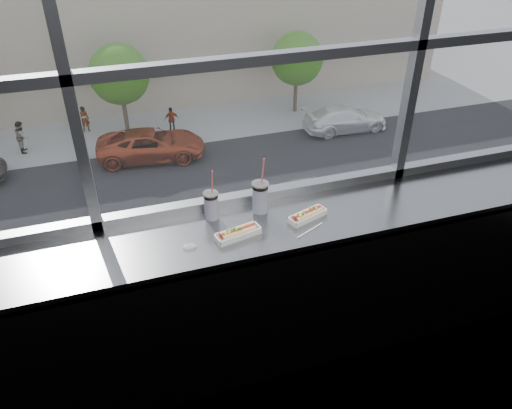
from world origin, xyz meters
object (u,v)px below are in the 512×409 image
object	(u,v)px
soda_cup_right	(260,196)
car_near_d	(312,193)
car_near_e	(403,178)
car_far_b	(151,140)
soda_cup_left	(211,204)
car_near_c	(112,230)
pedestrian_a	(21,134)
pedestrian_b	(84,117)
car_far_c	(346,115)
tree_right	(297,59)
pedestrian_c	(171,117)
wrapper	(189,246)
hotdog_tray_left	(238,233)
loose_straw	(310,230)
tree_center	(119,74)
hotdog_tray_right	(308,215)

from	to	relation	value
soda_cup_right	car_near_d	size ratio (longest dim) A/B	0.06
car_near_e	car_far_b	size ratio (longest dim) A/B	0.86
soda_cup_left	car_near_e	world-z (taller)	soda_cup_left
car_near_c	pedestrian_a	distance (m)	12.08
car_near_d	pedestrian_b	size ratio (longest dim) A/B	3.06
car_far_c	tree_right	xyz separation A→B (m)	(-1.87, 4.00, 2.61)
car_near_d	car_near_e	distance (m)	4.99
pedestrian_b	pedestrian_c	world-z (taller)	pedestrian_b
wrapper	car_near_d	size ratio (longest dim) A/B	0.01
car_far_c	pedestrian_b	size ratio (longest dim) A/B	3.08
pedestrian_a	hotdog_tray_left	bearing A→B (deg)	-168.83
car_far_b	pedestrian_c	size ratio (longest dim) A/B	3.54
tree_right	soda_cup_right	bearing A→B (deg)	-113.12
loose_straw	pedestrian_b	distance (m)	31.53
car_far_b	car_near_c	xyz separation A→B (m)	(-2.84, -8.00, -0.19)
pedestrian_b	tree_center	size ratio (longest dim) A/B	0.36
wrapper	car_far_c	world-z (taller)	wrapper
car_near_d	pedestrian_c	bearing A→B (deg)	25.06
pedestrian_b	pedestrian_c	distance (m)	5.59
soda_cup_left	tree_right	size ratio (longest dim) A/B	0.06
soda_cup_right	tree_center	distance (m)	29.35
soda_cup_right	loose_straw	size ratio (longest dim) A/B	1.76
car_near_e	car_far_c	xyz separation A→B (m)	(0.79, 8.00, 0.09)
loose_straw	car_near_e	world-z (taller)	loose_straw
car_near_d	car_near_c	world-z (taller)	car_near_d
hotdog_tray_left	tree_right	size ratio (longest dim) A/B	0.05
car_near_e	car_near_c	size ratio (longest dim) A/B	1.02
hotdog_tray_right	wrapper	distance (m)	0.74
pedestrian_a	soda_cup_left	bearing A→B (deg)	-168.94
car_far_b	tree_right	bearing A→B (deg)	-61.23
pedestrian_b	tree_right	xyz separation A→B (m)	(14.10, -1.03, 2.66)
car_near_e	pedestrian_b	world-z (taller)	pedestrian_b
soda_cup_right	pedestrian_b	xyz separation A→B (m)	(-2.09, 29.16, -11.14)
hotdog_tray_left	car_far_c	bearing A→B (deg)	48.08
car_far_c	tree_center	world-z (taller)	tree_center
soda_cup_right	tree_center	size ratio (longest dim) A/B	0.07
pedestrian_b	pedestrian_a	bearing A→B (deg)	25.97
hotdog_tray_left	car_near_c	size ratio (longest dim) A/B	0.05
pedestrian_b	car_near_d	bearing A→B (deg)	128.03
hotdog_tray_left	car_far_b	bearing A→B (deg)	74.19
wrapper	tree_center	bearing A→B (deg)	88.09
car_near_c	soda_cup_right	bearing A→B (deg)	-175.69
hotdog_tray_right	tree_center	bearing A→B (deg)	70.76
car_near_d	car_near_c	size ratio (longest dim) A/B	1.11
car_near_d	car_far_b	bearing A→B (deg)	41.62
car_far_b	pedestrian_c	bearing A→B (deg)	-19.69
car_far_c	tree_center	size ratio (longest dim) A/B	1.11
tree_center	car_near_d	bearing A→B (deg)	-57.51
pedestrian_a	car_far_c	bearing A→B (deg)	-99.55
wrapper	car_near_d	distance (m)	21.50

